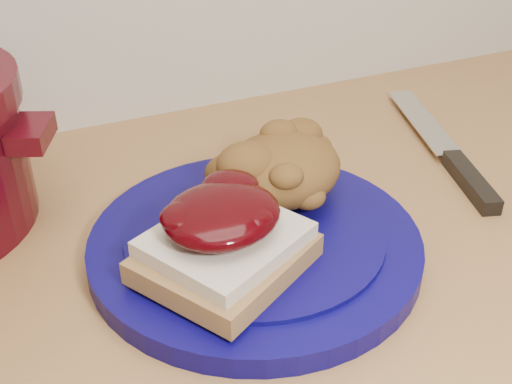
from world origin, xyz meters
name	(u,v)px	position (x,y,z in m)	size (l,w,h in m)	color
plate	(255,244)	(-0.04, 1.49, 0.91)	(0.29, 0.29, 0.02)	#0A054E
sandwich	(224,238)	(-0.09, 1.45, 0.95)	(0.16, 0.16, 0.06)	olive
stuffing_mound	(282,169)	(0.00, 1.53, 0.95)	(0.12, 0.10, 0.06)	brown
chef_knife	(456,163)	(0.21, 1.53, 0.91)	(0.11, 0.28, 0.02)	black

